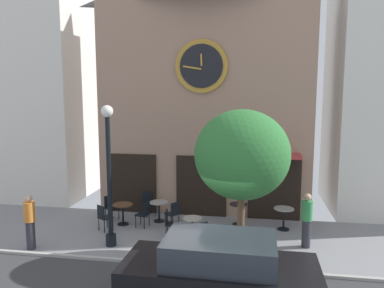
{
  "coord_description": "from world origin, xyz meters",
  "views": [
    {
      "loc": [
        1.18,
        -9.4,
        4.67
      ],
      "look_at": [
        -0.72,
        2.18,
        3.05
      ],
      "focal_mm": 35.07,
      "sensor_mm": 36.0,
      "label": 1
    }
  ],
  "objects": [
    {
      "name": "ground_plane",
      "position": [
        0.0,
        -0.4,
        -0.02
      ],
      "size": [
        26.31,
        9.52,
        0.13
      ],
      "color": "gray"
    },
    {
      "name": "clock_building",
      "position": [
        -0.72,
        5.36,
        5.1
      ],
      "size": [
        8.13,
        3.24,
        9.9
      ],
      "color": "#9E7A66",
      "rests_on": "ground_plane"
    },
    {
      "name": "neighbor_building_left",
      "position": [
        -9.1,
        6.66,
        7.86
      ],
      "size": [
        5.84,
        4.62,
        15.71
      ],
      "color": "silver",
      "rests_on": "ground_plane"
    },
    {
      "name": "street_lamp",
      "position": [
        -3.06,
        1.04,
        2.18
      ],
      "size": [
        0.36,
        0.36,
        4.3
      ],
      "color": "black",
      "rests_on": "ground_plane"
    },
    {
      "name": "street_tree",
      "position": [
        0.9,
        0.61,
        3.0
      ],
      "size": [
        2.57,
        2.32,
        4.23
      ],
      "color": "brown",
      "rests_on": "ground_plane"
    },
    {
      "name": "cafe_table_center",
      "position": [
        -3.33,
        2.87,
        0.53
      ],
      "size": [
        0.71,
        0.71,
        0.74
      ],
      "color": "black",
      "rests_on": "ground_plane"
    },
    {
      "name": "cafe_table_leftmost",
      "position": [
        -2.14,
        3.39,
        0.51
      ],
      "size": [
        0.69,
        0.69,
        0.73
      ],
      "color": "black",
      "rests_on": "ground_plane"
    },
    {
      "name": "cafe_table_near_curb",
      "position": [
        -0.65,
        1.83,
        0.49
      ],
      "size": [
        0.6,
        0.6,
        0.75
      ],
      "color": "black",
      "rests_on": "ground_plane"
    },
    {
      "name": "cafe_table_near_door",
      "position": [
        0.72,
        3.49,
        0.51
      ],
      "size": [
        0.62,
        0.62,
        0.77
      ],
      "color": "black",
      "rests_on": "ground_plane"
    },
    {
      "name": "cafe_table_center_left",
      "position": [
        2.27,
        3.28,
        0.52
      ],
      "size": [
        0.68,
        0.68,
        0.76
      ],
      "color": "black",
      "rests_on": "ground_plane"
    },
    {
      "name": "cafe_chair_near_lamp",
      "position": [
        -2.49,
        2.72,
        0.53
      ],
      "size": [
        0.48,
        0.48,
        0.9
      ],
      "color": "black",
      "rests_on": "ground_plane"
    },
    {
      "name": "cafe_chair_near_tree",
      "position": [
        -1.5,
        2.93,
        0.53
      ],
      "size": [
        0.56,
        0.56,
        0.9
      ],
      "color": "black",
      "rests_on": "ground_plane"
    },
    {
      "name": "cafe_chair_curbside",
      "position": [
        -2.71,
        3.97,
        0.53
      ],
      "size": [
        0.56,
        0.56,
        0.9
      ],
      "color": "black",
      "rests_on": "ground_plane"
    },
    {
      "name": "cafe_chair_by_entrance",
      "position": [
        -0.3,
        1.12,
        0.53
      ],
      "size": [
        0.56,
        0.56,
        0.9
      ],
      "color": "black",
      "rests_on": "ground_plane"
    },
    {
      "name": "cafe_chair_facing_wall",
      "position": [
        -3.97,
        3.31,
        0.53
      ],
      "size": [
        0.52,
        0.52,
        0.9
      ],
      "color": "black",
      "rests_on": "ground_plane"
    },
    {
      "name": "cafe_chair_under_awning",
      "position": [
        -1.43,
        1.97,
        0.53
      ],
      "size": [
        0.43,
        0.43,
        0.9
      ],
      "color": "black",
      "rests_on": "ground_plane"
    },
    {
      "name": "cafe_chair_facing_street",
      "position": [
        -3.76,
        2.17,
        0.53
      ],
      "size": [
        0.55,
        0.55,
        0.9
      ],
      "color": "black",
      "rests_on": "ground_plane"
    },
    {
      "name": "pedestrian_orange",
      "position": [
        -5.34,
        0.42,
        0.86
      ],
      "size": [
        0.32,
        0.32,
        1.67
      ],
      "color": "#2D2D38",
      "rests_on": "ground_plane"
    },
    {
      "name": "pedestrian_green",
      "position": [
        2.83,
        1.88,
        0.86
      ],
      "size": [
        0.43,
        0.43,
        1.67
      ],
      "color": "#2D2D38",
      "rests_on": "ground_plane"
    },
    {
      "name": "parked_car_black",
      "position": [
        0.52,
        -1.63,
        0.76
      ],
      "size": [
        4.33,
        2.08,
        1.55
      ],
      "color": "black",
      "rests_on": "ground_plane"
    }
  ]
}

